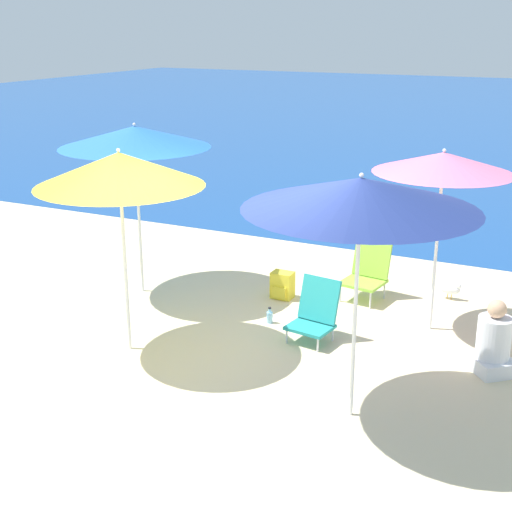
# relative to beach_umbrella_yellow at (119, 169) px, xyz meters

# --- Properties ---
(ground_plane) EXTENTS (60.00, 60.00, 0.00)m
(ground_plane) POSITION_rel_beach_umbrella_yellow_xyz_m (1.35, -0.17, -2.00)
(ground_plane) COLOR beige
(beach_umbrella_yellow) EXTENTS (1.76, 1.76, 2.22)m
(beach_umbrella_yellow) POSITION_rel_beach_umbrella_yellow_xyz_m (0.00, 0.00, 0.00)
(beach_umbrella_yellow) COLOR white
(beach_umbrella_yellow) RESTS_ON ground
(beach_umbrella_navy) EXTENTS (2.01, 2.01, 2.25)m
(beach_umbrella_navy) POSITION_rel_beach_umbrella_yellow_xyz_m (2.65, -0.27, 0.07)
(beach_umbrella_navy) COLOR white
(beach_umbrella_navy) RESTS_ON ground
(beach_umbrella_pink) EXTENTS (1.55, 1.55, 2.13)m
(beach_umbrella_pink) POSITION_rel_beach_umbrella_yellow_xyz_m (2.86, 1.99, -0.03)
(beach_umbrella_pink) COLOR white
(beach_umbrella_pink) RESTS_ON ground
(beach_umbrella_blue) EXTENTS (1.92, 1.92, 2.24)m
(beach_umbrella_blue) POSITION_rel_beach_umbrella_yellow_xyz_m (-0.90, 1.55, 0.06)
(beach_umbrella_blue) COLOR white
(beach_umbrella_blue) RESTS_ON ground
(beach_chair_lime) EXTENTS (0.58, 0.64, 0.78)m
(beach_chair_lime) POSITION_rel_beach_umbrella_yellow_xyz_m (1.88, 2.63, -1.63)
(beach_chair_lime) COLOR silver
(beach_chair_lime) RESTS_ON ground
(beach_chair_teal) EXTENTS (0.54, 0.55, 0.70)m
(beach_chair_teal) POSITION_rel_beach_umbrella_yellow_xyz_m (1.75, 1.12, -1.68)
(beach_chair_teal) COLOR silver
(beach_chair_teal) RESTS_ON ground
(person_seated_near) EXTENTS (0.58, 0.59, 0.79)m
(person_seated_near) POSITION_rel_beach_umbrella_yellow_xyz_m (3.67, 1.18, -1.69)
(person_seated_near) COLOR silver
(person_seated_near) RESTS_ON ground
(backpack_yellow) EXTENTS (0.28, 0.23, 0.35)m
(backpack_yellow) POSITION_rel_beach_umbrella_yellow_xyz_m (0.90, 2.13, -1.83)
(backpack_yellow) COLOR yellow
(backpack_yellow) RESTS_ON ground
(water_bottle) EXTENTS (0.07, 0.07, 0.20)m
(water_bottle) POSITION_rel_beach_umbrella_yellow_xyz_m (1.10, 1.31, -1.93)
(water_bottle) COLOR #8CCCEA
(water_bottle) RESTS_ON ground
(seagull) EXTENTS (0.27, 0.11, 0.23)m
(seagull) POSITION_rel_beach_umbrella_yellow_xyz_m (2.88, 3.04, -1.86)
(seagull) COLOR gold
(seagull) RESTS_ON ground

